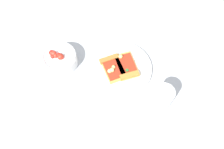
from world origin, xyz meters
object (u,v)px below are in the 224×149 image
Objects in this scene: salad_bowl at (60,59)px; soda_glass at (162,99)px; plate at (120,68)px; pizza_slice_near at (126,67)px; pizza_slice_far at (112,67)px.

soda_glass reaches higher than salad_bowl.
salad_bowl is (-0.22, -0.09, 0.02)m from plate.
pizza_slice_near is 1.20× the size of soda_glass.
salad_bowl is at bearing -156.93° from plate.
salad_bowl reaches higher than pizza_slice_far.
soda_glass is (0.22, -0.04, 0.03)m from pizza_slice_far.
pizza_slice_near is at bearing 158.42° from soda_glass.
salad_bowl is (-0.24, -0.10, 0.01)m from pizza_slice_near.
pizza_slice_near is at bearing 31.08° from pizza_slice_far.
plate is 0.24m from salad_bowl.
pizza_slice_near is 0.05m from pizza_slice_far.
pizza_slice_near is 1.02× the size of salad_bowl.
pizza_slice_near is (0.02, 0.01, 0.01)m from plate.
pizza_slice_far is 0.23m from soda_glass.
pizza_slice_near and pizza_slice_far have the same top height.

